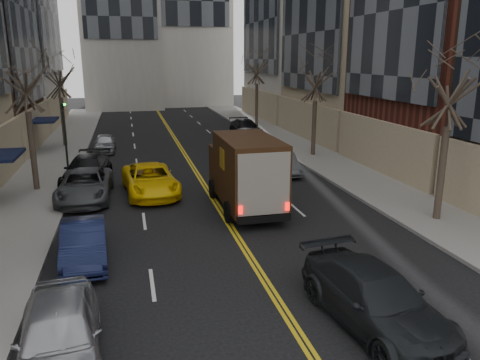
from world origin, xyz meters
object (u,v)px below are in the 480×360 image
(observer_sedan, at_px, (375,299))
(taxi, at_px, (150,180))
(ups_truck, at_px, (246,173))
(pedestrian, at_px, (270,201))

(observer_sedan, relative_size, taxi, 1.01)
(ups_truck, xyz_separation_m, observer_sedan, (0.88, -10.34, -0.97))
(observer_sedan, distance_m, taxi, 14.71)
(ups_truck, height_order, taxi, ups_truck)
(observer_sedan, height_order, taxi, observer_sedan)
(ups_truck, height_order, pedestrian, ups_truck)
(ups_truck, relative_size, taxi, 1.16)
(taxi, bearing_deg, pedestrian, -51.35)
(ups_truck, bearing_deg, taxi, 140.25)
(ups_truck, xyz_separation_m, taxi, (-4.19, 3.47, -0.98))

